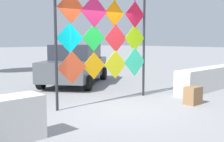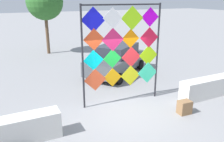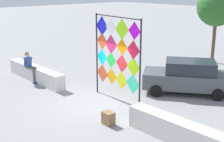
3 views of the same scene
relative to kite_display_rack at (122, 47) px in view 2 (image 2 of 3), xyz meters
The scene contains 5 objects.
ground 2.37m from the kite_display_rack, 107.22° to the right, with size 120.00×120.00×0.00m, color gray.
kite_display_rack is the anchor object (origin of this frame).
parked_car 3.81m from the kite_display_rack, 66.13° to the left, with size 4.25×3.75×1.55m.
cardboard_box_large 3.07m from the kite_display_rack, 50.41° to the right, with size 0.44×0.33×0.48m, color olive.
tree_broadleaf 9.72m from the kite_display_rack, 94.73° to the left, with size 2.50×2.50×4.87m.
Camera 2 is at (-3.72, -6.46, 3.94)m, focal length 37.32 mm.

